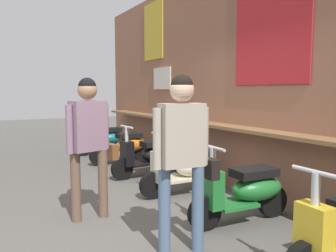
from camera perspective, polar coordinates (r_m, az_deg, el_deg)
name	(u,v)px	position (r m, az deg, el deg)	size (l,w,h in m)	color
ground_plane	(143,221)	(4.31, -4.20, -15.67)	(33.45, 33.45, 0.00)	#56544F
market_stall_facade	(268,72)	(5.20, 16.48, 8.66)	(11.95, 0.61, 3.73)	#8C5B44
scooter_teal	(106,138)	(8.75, -10.46, -2.07)	(0.46, 1.40, 0.97)	#197075
scooter_orange	(124,145)	(7.57, -7.37, -3.25)	(0.46, 1.40, 0.97)	orange
scooter_black	(150,155)	(6.39, -2.97, -4.91)	(0.47, 1.40, 0.97)	black
scooter_cream	(187,169)	(5.29, 3.22, -7.18)	(0.47, 1.40, 0.97)	beige
scooter_green	(246,191)	(4.27, 12.97, -10.53)	(0.49, 1.40, 0.97)	#237533
shopper_with_handbag	(89,133)	(4.24, -13.07, -1.17)	(0.41, 0.67, 1.74)	brown
shopper_browsing	(183,144)	(3.27, 2.50, -3.10)	(0.27, 0.68, 1.74)	slate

